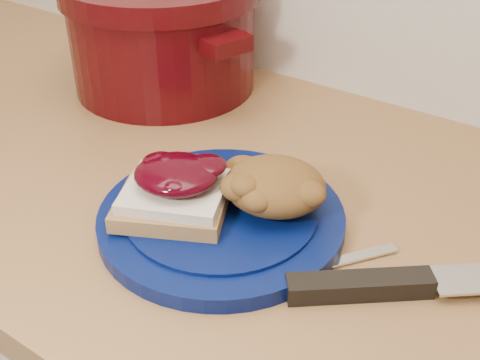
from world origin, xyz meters
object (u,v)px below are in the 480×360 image
Objects in this scene: butter_knife at (325,265)px; pepper_grinder at (158,37)px; plate at (221,218)px; dutch_oven at (163,32)px; chef_knife at (412,283)px.

pepper_grinder is at bearing 95.20° from butter_knife.
pepper_grinder is at bearing 140.25° from plate.
pepper_grinder is (-0.43, 0.25, 0.06)m from butter_knife.
dutch_oven is (-0.40, 0.23, 0.08)m from butter_knife.
butter_knife is at bearing -30.26° from dutch_oven.
chef_knife reaches higher than butter_knife.
dutch_oven reaches higher than chef_knife.
butter_knife is (0.12, 0.00, -0.01)m from plate.
pepper_grinder reaches higher than butter_knife.
chef_knife is 2.32× the size of pepper_grinder.
plate is 0.73× the size of dutch_oven.
chef_knife is at bearing -24.46° from dutch_oven.
dutch_oven reaches higher than butter_knife.
chef_knife reaches higher than plate.
plate reaches higher than butter_knife.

